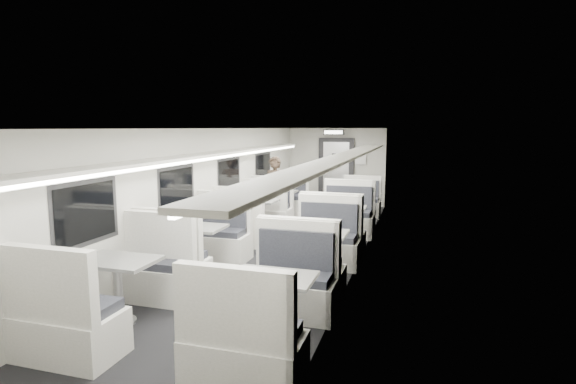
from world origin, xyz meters
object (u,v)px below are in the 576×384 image
Objects in this scene: booth_left_b at (256,217)px; vestibule_door at (336,172)px; booth_right_d at (272,309)px; booth_right_a at (357,208)px; booth_left_a at (278,206)px; booth_left_d at (118,290)px; booth_right_b at (341,226)px; booth_left_c at (196,249)px; passenger at (275,191)px; exit_sign at (334,132)px; booth_right_c at (316,256)px.

vestibule_door is (1.00, 4.42, 0.63)m from booth_left_b.
booth_right_d is at bearing -67.34° from booth_left_b.
booth_right_a is at bearing 46.24° from booth_left_b.
booth_right_d is (2.00, -6.39, -0.00)m from booth_left_a.
booth_left_b reaches higher than booth_right_a.
booth_left_d is 1.00× the size of booth_right_b.
vestibule_door reaches higher than booth_left_c.
booth_left_c is 3.94m from passenger.
booth_right_a is 2.45m from booth_right_b.
booth_right_a is at bearing -66.77° from vestibule_door.
booth_left_c is at bearing 90.00° from booth_left_d.
booth_left_c is at bearing -129.01° from booth_right_b.
exit_sign is (-1.00, 4.29, 1.86)m from booth_right_b.
booth_right_d is 6.19m from passenger.
booth_right_b reaches higher than booth_left_a.
booth_right_a is at bearing 73.85° from booth_left_d.
booth_left_a is 0.98× the size of booth_left_c.
booth_left_c is at bearing -98.41° from exit_sign.
booth_right_a is at bearing 90.00° from booth_right_b.
booth_right_d is (2.00, 0.03, -0.01)m from booth_left_d.
booth_left_a is at bearing 90.00° from booth_left_b.
booth_left_b is (0.00, -1.60, 0.00)m from booth_left_a.
booth_left_a is at bearing -109.55° from vestibule_door.
booth_right_b is 1.36× the size of passenger.
booth_left_a is 3.05m from vestibule_door.
booth_left_b is at bearing 90.00° from booth_left_c.
booth_left_b is 1.12× the size of booth_right_a.
booth_right_b reaches higher than booth_right_c.
exit_sign reaches higher than booth_left_b.
booth_left_b is 0.99× the size of booth_left_c.
booth_right_b is at bearing -76.88° from exit_sign.
booth_left_d is 9.31m from vestibule_door.
booth_left_c is at bearing -173.87° from booth_right_c.
booth_left_c reaches higher than booth_right_a.
booth_right_b is 1.02× the size of booth_right_c.
vestibule_door is (1.00, 2.82, 0.63)m from booth_left_a.
booth_left_d is at bearing -90.00° from booth_left_a.
passenger reaches higher than booth_right_c.
passenger is 0.82× the size of vestibule_door.
booth_right_d is 1.09× the size of vestibule_door.
booth_right_c is (0.00, -2.25, -0.01)m from booth_right_b.
passenger is (0.09, -0.52, 0.45)m from booth_left_a.
booth_right_b is at bearing 90.00° from booth_right_d.
vestibule_door is 3.39× the size of exit_sign.
booth_left_a is 0.98× the size of booth_right_b.
booth_right_d is at bearing -44.41° from booth_left_c.
booth_right_d is (0.00, -2.17, -0.00)m from booth_right_c.
passenger reaches higher than booth_left_a.
booth_left_a reaches higher than booth_right_d.
booth_right_c is (2.00, -2.62, -0.00)m from booth_left_b.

